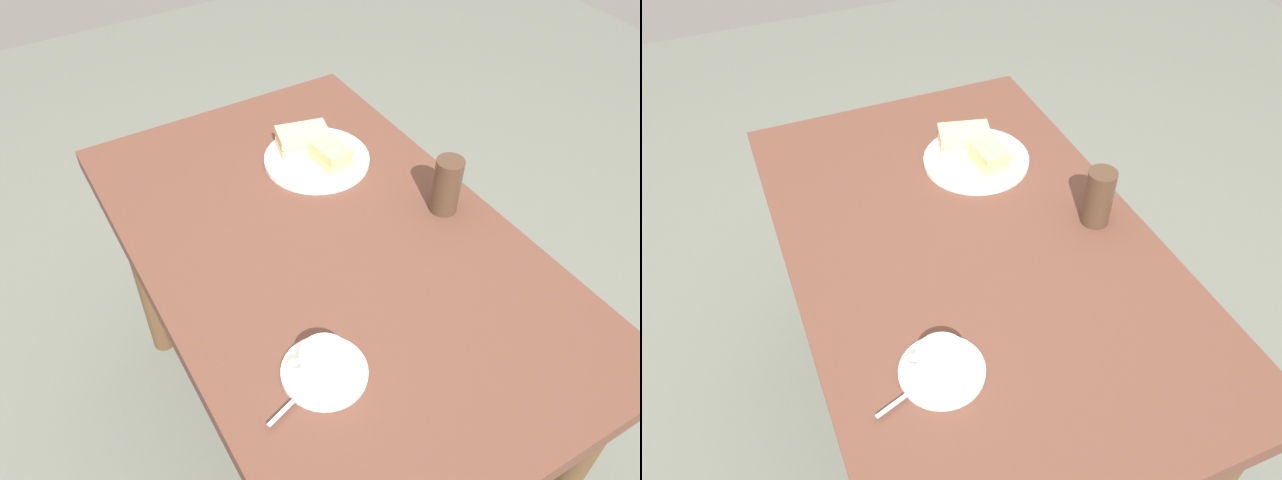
% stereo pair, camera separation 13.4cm
% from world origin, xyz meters
% --- Properties ---
extents(ground_plane, '(6.00, 6.00, 0.00)m').
position_xyz_m(ground_plane, '(0.00, 0.00, 0.00)').
color(ground_plane, '#5F6258').
extents(dining_table, '(1.25, 0.78, 0.78)m').
position_xyz_m(dining_table, '(0.00, 0.00, 0.66)').
color(dining_table, brown).
rests_on(dining_table, ground_plane).
extents(sandwich_plate, '(0.26, 0.26, 0.01)m').
position_xyz_m(sandwich_plate, '(-0.27, 0.13, 0.79)').
color(sandwich_plate, white).
rests_on(sandwich_plate, dining_table).
extents(sandwich_front, '(0.13, 0.08, 0.05)m').
position_xyz_m(sandwich_front, '(-0.25, 0.14, 0.82)').
color(sandwich_front, tan).
rests_on(sandwich_front, sandwich_plate).
extents(sandwich_back, '(0.11, 0.14, 0.06)m').
position_xyz_m(sandwich_back, '(-0.32, 0.11, 0.82)').
color(sandwich_back, '#DCB582').
rests_on(sandwich_back, sandwich_plate).
extents(coffee_saucer, '(0.16, 0.16, 0.01)m').
position_xyz_m(coffee_saucer, '(0.28, -0.18, 0.78)').
color(coffee_saucer, white).
rests_on(coffee_saucer, dining_table).
extents(coffee_cup, '(0.09, 0.11, 0.05)m').
position_xyz_m(coffee_cup, '(0.28, -0.18, 0.82)').
color(coffee_cup, white).
rests_on(coffee_cup, coffee_saucer).
extents(spoon, '(0.04, 0.10, 0.01)m').
position_xyz_m(spoon, '(0.31, -0.26, 0.79)').
color(spoon, silver).
rests_on(spoon, coffee_saucer).
extents(drinking_glass, '(0.06, 0.06, 0.14)m').
position_xyz_m(drinking_glass, '(0.03, 0.29, 0.85)').
color(drinking_glass, '#442E21').
rests_on(drinking_glass, dining_table).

